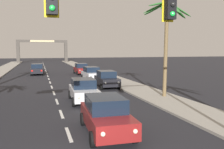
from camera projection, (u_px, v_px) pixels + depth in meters
sidewalk_right at (118, 81)px, 28.55m from camera, size 3.20×110.00×0.14m
lane_markings at (54, 84)px, 27.18m from camera, size 4.28×89.04×0.01m
traffic_signal_mast at (170, 20)px, 7.89m from camera, size 11.68×0.41×6.78m
sedan_lead_at_stop_bar at (106, 115)px, 10.96m from camera, size 2.09×4.50×1.68m
sedan_third_in_queue at (83, 90)px, 17.65m from camera, size 2.08×4.50×1.68m
sedan_oncoming_far at (37, 69)px, 36.90m from camera, size 2.01×4.48×1.68m
sedan_parked_nearest_kerb at (91, 73)px, 30.10m from camera, size 2.07×4.50×1.68m
sedan_parked_mid_kerb at (81, 69)px, 37.83m from camera, size 2.02×4.48×1.68m
sedan_parked_far_kerb at (107, 79)px, 24.42m from camera, size 2.07×4.50×1.68m
palm_right_second at (166, 22)px, 18.48m from camera, size 3.80×3.62×7.69m
town_gateway_arch at (43, 48)px, 71.26m from camera, size 14.58×0.90×6.73m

